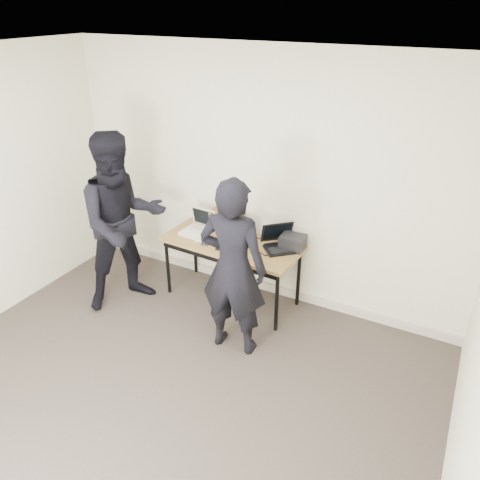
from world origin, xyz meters
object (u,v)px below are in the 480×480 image
Objects in this scene: laptop_center at (234,239)px; person_typist at (233,269)px; laptop_beige at (198,229)px; laptop_right at (280,243)px; leather_satchel at (227,221)px; desk at (231,247)px; person_observer at (123,222)px; equipment_box at (293,242)px.

laptop_center is 0.78m from person_typist.
laptop_right is (0.94, 0.10, 0.01)m from laptop_beige.
laptop_right is 0.70m from leather_satchel.
leather_satchel is 1.08m from person_typist.
person_typist is at bearing -37.25° from laptop_beige.
desk is at bearing -1.20° from laptop_beige.
desk is 0.12m from laptop_center.
person_typist is at bearing -56.99° from desk.
laptop_beige is 0.82m from person_observer.
equipment_box is at bearing -20.84° from laptop_right.
laptop_right is 0.84m from person_typist.
laptop_beige is 0.89× the size of leather_satchel.
laptop_center is at bearing 154.87° from laptop_right.
person_typist is (-0.23, -0.88, 0.08)m from equipment_box.
laptop_right is at bearing -16.10° from leather_satchel.
equipment_box is at bearing -11.54° from leather_satchel.
person_typist reaches higher than leather_satchel.
desk is at bearing -29.62° from person_observer.
leather_satchel is 0.81m from equipment_box.
equipment_box is (0.12, 0.05, 0.01)m from laptop_right.
laptop_beige is 0.83× the size of laptop_center.
desk is at bearing 152.82° from laptop_right.
desk is at bearing -163.07° from equipment_box.
person_observer reaches higher than desk.
leather_satchel is (0.25, 0.19, 0.08)m from laptop_beige.
person_observer is at bearing -131.06° from laptop_beige.
person_typist is at bearing -64.05° from person_observer.
equipment_box is at bearing -33.70° from person_observer.
person_observer is (-1.04, -0.52, 0.19)m from laptop_center.
desk is 1.17m from person_observer.
person_observer reaches higher than laptop_center.
person_observer is (-0.57, -0.57, 0.19)m from laptop_beige.
laptop_right is at bearing 10.12° from laptop_beige.
laptop_center is at bearing -4.88° from desk.
laptop_right is 0.25× the size of person_observer.
person_typist reaches higher than desk.
person_observer is (-1.40, 0.16, 0.09)m from person_typist.
laptop_beige is at bearing 157.89° from laptop_center.
equipment_box is 1.79m from person_observer.
laptop_right is 0.27× the size of person_typist.
laptop_center is 0.49m from laptop_right.
laptop_center is 1.63× the size of equipment_box.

